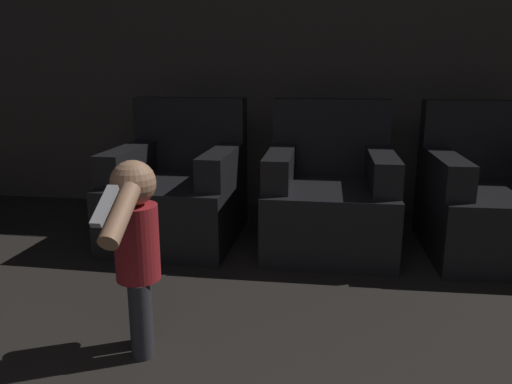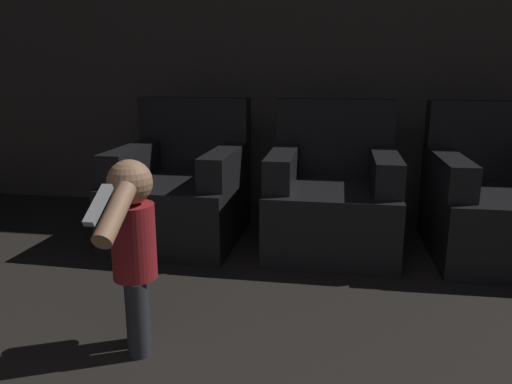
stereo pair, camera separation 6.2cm
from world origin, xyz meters
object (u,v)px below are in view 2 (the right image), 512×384
armchair_right (497,204)px  person_toddler (133,242)px  armchair_middle (332,197)px  armchair_left (182,191)px

armchair_right → person_toddler: size_ratio=1.16×
armchair_middle → armchair_right: bearing=-0.2°
person_toddler → armchair_middle: bearing=-46.3°
armchair_middle → armchair_right: 1.00m
armchair_left → person_toddler: armchair_left is taller
armchair_right → person_toddler: (-1.76, -1.40, 0.15)m
armchair_left → armchair_middle: bearing=1.7°
armchair_right → person_toddler: armchair_right is taller
person_toddler → armchair_left: bearing=-8.1°
armchair_left → armchair_middle: same height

